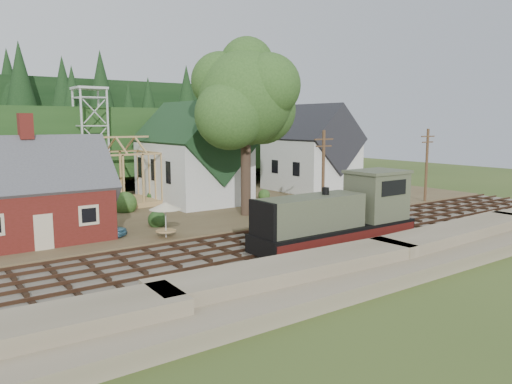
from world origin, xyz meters
TOP-DOWN VIEW (x-y plane):
  - ground at (0.00, 0.00)m, footprint 140.00×140.00m
  - embankment at (0.00, -8.50)m, footprint 64.00×5.00m
  - railroad_bed at (0.00, 0.00)m, footprint 64.00×11.00m
  - village_flat at (0.00, 18.00)m, footprint 64.00×26.00m
  - hillside at (0.00, 42.00)m, footprint 70.00×28.96m
  - ridge at (0.00, 58.00)m, footprint 80.00×20.00m
  - depot at (-16.00, 11.00)m, footprint 10.80×7.41m
  - church at (2.00, 19.68)m, footprint 8.40×15.17m
  - farmhouse at (18.00, 19.00)m, footprint 8.40×10.80m
  - timber_frame at (-6.00, 22.00)m, footprint 8.20×6.20m
  - lattice_tower at (-6.00, 28.00)m, footprint 3.20×3.20m
  - big_tree at (2.17, 10.08)m, footprint 10.90×8.40m
  - telegraph_pole_near at (7.00, 5.20)m, footprint 2.20×0.28m
  - telegraph_pole_far at (22.00, 5.20)m, footprint 2.20×0.28m
  - locomotive at (0.97, -3.00)m, footprint 12.79×3.20m
  - car_blue at (-11.42, 9.12)m, footprint 3.20×3.48m
  - car_red at (22.76, 19.48)m, footprint 5.01×2.77m
  - patio_set at (-7.87, 6.10)m, footprint 2.34×2.34m

SIDE VIEW (x-z plane):
  - ground at x=0.00m, z-range 0.00..0.00m
  - embankment at x=0.00m, z-range -0.80..0.80m
  - hillside at x=0.00m, z-range -6.37..6.37m
  - ridge at x=0.00m, z-range -6.00..6.00m
  - railroad_bed at x=0.00m, z-range 0.00..0.16m
  - village_flat at x=0.00m, z-range 0.00..0.30m
  - car_blue at x=-11.42m, z-range 0.30..1.45m
  - car_red at x=22.76m, z-range 0.30..1.63m
  - locomotive at x=0.97m, z-range -0.31..4.78m
  - patio_set at x=-7.87m, z-range 1.22..3.82m
  - depot at x=-16.00m, z-range -1.29..7.71m
  - timber_frame at x=-6.00m, z-range -0.23..6.76m
  - telegraph_pole_near at x=7.00m, z-range 0.25..8.25m
  - telegraph_pole_far at x=22.00m, z-range 0.25..8.25m
  - farmhouse at x=18.00m, z-range -0.43..10.17m
  - church at x=2.00m, z-range -1.32..11.68m
  - lattice_tower at x=-6.00m, z-range 3.97..16.10m
  - big_tree at x=2.17m, z-range 2.87..17.57m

